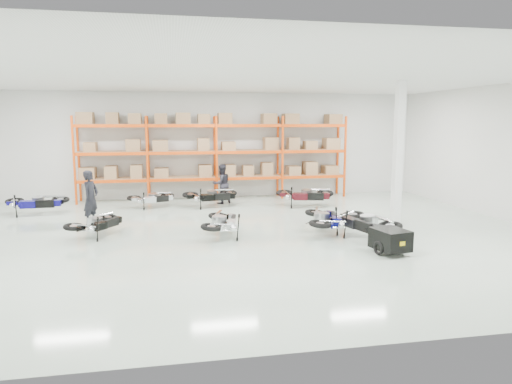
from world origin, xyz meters
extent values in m
plane|color=#B7CCBA|center=(0.00, 0.00, 0.00)|extent=(18.00, 18.00, 0.00)
plane|color=white|center=(0.00, 0.00, 4.50)|extent=(18.00, 18.00, 0.00)
plane|color=silver|center=(0.00, 7.00, 2.25)|extent=(18.00, 0.00, 18.00)
plane|color=silver|center=(0.00, -7.00, 2.25)|extent=(18.00, 0.00, 18.00)
cube|color=#E5480C|center=(-5.60, 6.00, 1.75)|extent=(0.08, 0.08, 3.50)
cube|color=#E5480C|center=(-5.60, 6.90, 1.75)|extent=(0.08, 0.08, 3.50)
cube|color=#E5480C|center=(-2.80, 6.00, 1.75)|extent=(0.08, 0.08, 3.50)
cube|color=#E5480C|center=(-2.80, 6.90, 1.75)|extent=(0.08, 0.08, 3.50)
cube|color=#E5480C|center=(0.00, 6.00, 1.75)|extent=(0.08, 0.08, 3.50)
cube|color=#E5480C|center=(0.00, 6.90, 1.75)|extent=(0.08, 0.08, 3.50)
cube|color=#E5480C|center=(2.80, 6.00, 1.75)|extent=(0.08, 0.08, 3.50)
cube|color=#E5480C|center=(2.80, 6.90, 1.75)|extent=(0.08, 0.08, 3.50)
cube|color=#E5480C|center=(5.60, 6.00, 1.75)|extent=(0.08, 0.08, 3.50)
cube|color=#E5480C|center=(5.60, 6.90, 1.75)|extent=(0.08, 0.08, 3.50)
cube|color=#E5480C|center=(-4.20, 6.00, 0.90)|extent=(2.70, 0.08, 0.12)
cube|color=#E5480C|center=(-4.20, 6.90, 0.90)|extent=(2.70, 0.08, 0.12)
cube|color=#A37754|center=(-4.20, 6.45, 0.97)|extent=(2.68, 0.88, 0.02)
cube|color=#A37754|center=(-4.20, 6.45, 1.20)|extent=(2.40, 0.70, 0.44)
cube|color=#E5480C|center=(-1.40, 6.00, 0.90)|extent=(2.70, 0.08, 0.12)
cube|color=#E5480C|center=(-1.40, 6.90, 0.90)|extent=(2.70, 0.08, 0.12)
cube|color=#A37754|center=(-1.40, 6.45, 0.97)|extent=(2.68, 0.88, 0.02)
cube|color=#A37754|center=(-1.40, 6.45, 1.20)|extent=(2.40, 0.70, 0.44)
cube|color=#E5480C|center=(1.40, 6.00, 0.90)|extent=(2.70, 0.08, 0.12)
cube|color=#E5480C|center=(1.40, 6.90, 0.90)|extent=(2.70, 0.08, 0.12)
cube|color=#A37754|center=(1.40, 6.45, 0.97)|extent=(2.68, 0.88, 0.02)
cube|color=#A37754|center=(1.40, 6.45, 1.20)|extent=(2.40, 0.70, 0.44)
cube|color=#E5480C|center=(4.20, 6.00, 0.90)|extent=(2.70, 0.08, 0.12)
cube|color=#E5480C|center=(4.20, 6.90, 0.90)|extent=(2.70, 0.08, 0.12)
cube|color=#A37754|center=(4.20, 6.45, 0.97)|extent=(2.68, 0.88, 0.02)
cube|color=#A37754|center=(4.20, 6.45, 1.20)|extent=(2.40, 0.70, 0.44)
cube|color=#E5480C|center=(-4.20, 6.00, 2.00)|extent=(2.70, 0.08, 0.12)
cube|color=#E5480C|center=(-4.20, 6.90, 2.00)|extent=(2.70, 0.08, 0.12)
cube|color=#A37754|center=(-4.20, 6.45, 2.07)|extent=(2.68, 0.88, 0.02)
cube|color=#A37754|center=(-4.20, 6.45, 2.30)|extent=(2.40, 0.70, 0.44)
cube|color=#E5480C|center=(-1.40, 6.00, 2.00)|extent=(2.70, 0.08, 0.12)
cube|color=#E5480C|center=(-1.40, 6.90, 2.00)|extent=(2.70, 0.08, 0.12)
cube|color=#A37754|center=(-1.40, 6.45, 2.07)|extent=(2.68, 0.88, 0.02)
cube|color=#A37754|center=(-1.40, 6.45, 2.30)|extent=(2.40, 0.70, 0.44)
cube|color=#E5480C|center=(1.40, 6.00, 2.00)|extent=(2.70, 0.08, 0.12)
cube|color=#E5480C|center=(1.40, 6.90, 2.00)|extent=(2.70, 0.08, 0.12)
cube|color=#A37754|center=(1.40, 6.45, 2.07)|extent=(2.68, 0.88, 0.02)
cube|color=#A37754|center=(1.40, 6.45, 2.30)|extent=(2.40, 0.70, 0.44)
cube|color=#E5480C|center=(4.20, 6.00, 2.00)|extent=(2.70, 0.08, 0.12)
cube|color=#E5480C|center=(4.20, 6.90, 2.00)|extent=(2.70, 0.08, 0.12)
cube|color=#A37754|center=(4.20, 6.45, 2.07)|extent=(2.68, 0.88, 0.02)
cube|color=#A37754|center=(4.20, 6.45, 2.30)|extent=(2.40, 0.70, 0.44)
cube|color=#E5480C|center=(-4.20, 6.00, 3.10)|extent=(2.70, 0.08, 0.12)
cube|color=#E5480C|center=(-4.20, 6.90, 3.10)|extent=(2.70, 0.08, 0.12)
cube|color=#A37754|center=(-4.20, 6.45, 3.17)|extent=(2.68, 0.88, 0.02)
cube|color=#A37754|center=(-4.20, 6.45, 3.40)|extent=(2.40, 0.70, 0.44)
cube|color=#E5480C|center=(-1.40, 6.00, 3.10)|extent=(2.70, 0.08, 0.12)
cube|color=#E5480C|center=(-1.40, 6.90, 3.10)|extent=(2.70, 0.08, 0.12)
cube|color=#A37754|center=(-1.40, 6.45, 3.17)|extent=(2.68, 0.88, 0.02)
cube|color=#A37754|center=(-1.40, 6.45, 3.40)|extent=(2.40, 0.70, 0.44)
cube|color=#E5480C|center=(1.40, 6.00, 3.10)|extent=(2.70, 0.08, 0.12)
cube|color=#E5480C|center=(1.40, 6.90, 3.10)|extent=(2.70, 0.08, 0.12)
cube|color=#A37754|center=(1.40, 6.45, 3.17)|extent=(2.68, 0.88, 0.02)
cube|color=#A37754|center=(1.40, 6.45, 3.40)|extent=(2.40, 0.70, 0.44)
cube|color=#E5480C|center=(4.20, 6.00, 3.10)|extent=(2.70, 0.08, 0.12)
cube|color=#E5480C|center=(4.20, 6.90, 3.10)|extent=(2.70, 0.08, 0.12)
cube|color=#A37754|center=(4.20, 6.45, 3.17)|extent=(2.68, 0.88, 0.02)
cube|color=#A37754|center=(4.20, 6.45, 3.40)|extent=(2.40, 0.70, 0.44)
cube|color=white|center=(5.20, 0.50, 2.25)|extent=(0.25, 0.25, 4.50)
cube|color=black|center=(3.44, -2.65, 0.37)|extent=(0.87, 1.01, 0.51)
cube|color=yellow|center=(3.44, -3.09, 0.37)|extent=(0.15, 0.05, 0.10)
torus|color=black|center=(3.09, -2.65, 0.18)|extent=(0.07, 0.35, 0.35)
torus|color=black|center=(3.79, -2.65, 0.18)|extent=(0.07, 0.35, 0.35)
cylinder|color=black|center=(3.44, -2.05, 0.42)|extent=(0.22, 0.82, 0.04)
imported|color=black|center=(-4.38, 2.10, 0.87)|extent=(0.64, 0.75, 1.74)
imported|color=black|center=(0.12, 5.25, 0.80)|extent=(0.95, 0.86, 1.59)
camera|label=1|loc=(-1.80, -12.82, 3.22)|focal=32.00mm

